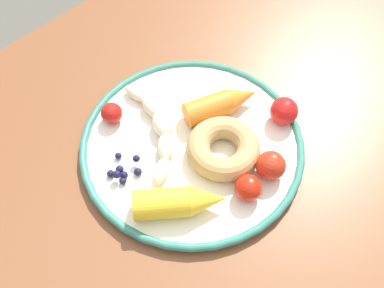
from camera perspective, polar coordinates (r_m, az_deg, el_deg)
name	(u,v)px	position (r m, az deg, el deg)	size (l,w,h in m)	color
ground_plane	(198,276)	(1.38, 0.72, -16.01)	(6.00, 6.00, 0.00)	#565349
dining_table	(202,165)	(0.80, 1.19, -2.59)	(1.03, 0.77, 0.72)	brown
plate	(192,145)	(0.70, 0.00, -0.13)	(0.34, 0.34, 0.02)	white
banana	(157,127)	(0.70, -4.32, 2.17)	(0.11, 0.18, 0.03)	#F8E0B4
carrot_orange	(222,104)	(0.72, 3.73, 5.02)	(0.13, 0.08, 0.04)	orange
carrot_yellow	(180,202)	(0.63, -1.44, -7.20)	(0.12, 0.11, 0.04)	yellow
donut	(223,148)	(0.68, 3.89, -0.51)	(0.11, 0.11, 0.03)	tan
blueberry_pile	(124,170)	(0.67, -8.47, -3.23)	(0.05, 0.05, 0.02)	#191638
tomato_near	(112,113)	(0.72, -9.92, 3.78)	(0.03, 0.03, 0.03)	red
tomato_mid	(284,111)	(0.72, 11.31, 4.02)	(0.04, 0.04, 0.04)	red
tomato_far	(271,166)	(0.66, 9.73, -2.65)	(0.04, 0.04, 0.04)	red
tomato_extra	(248,188)	(0.64, 6.99, -5.46)	(0.04, 0.04, 0.04)	red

